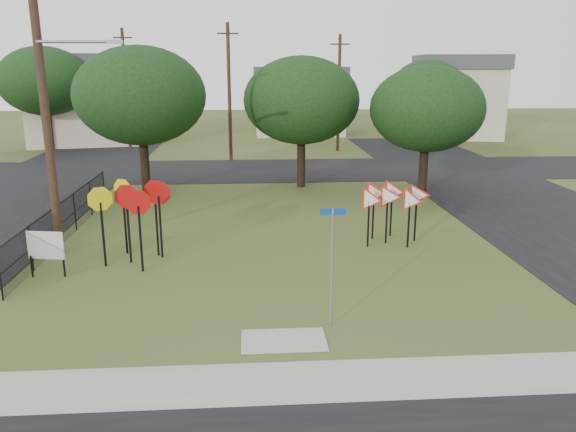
% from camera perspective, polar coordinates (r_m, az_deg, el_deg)
% --- Properties ---
extents(ground, '(140.00, 140.00, 0.00)m').
position_cam_1_polar(ground, '(15.70, -0.98, -8.53)').
color(ground, '#39481B').
extents(sidewalk, '(30.00, 1.60, 0.02)m').
position_cam_1_polar(sidewalk, '(11.97, 0.12, -16.53)').
color(sidewalk, gray).
rests_on(sidewalk, ground).
extents(planting_strip, '(30.00, 0.80, 0.02)m').
position_cam_1_polar(planting_strip, '(10.97, 0.59, -19.81)').
color(planting_strip, '#39481B').
rests_on(planting_strip, ground).
extents(street_right, '(8.00, 50.00, 0.02)m').
position_cam_1_polar(street_right, '(28.20, 23.00, 0.97)').
color(street_right, black).
rests_on(street_right, ground).
extents(street_far, '(60.00, 8.00, 0.02)m').
position_cam_1_polar(street_far, '(34.95, -2.70, 4.68)').
color(street_far, black).
rests_on(street_far, ground).
extents(curb_pad, '(2.00, 1.20, 0.02)m').
position_cam_1_polar(curb_pad, '(13.53, -0.43, -12.55)').
color(curb_pad, gray).
rests_on(curb_pad, ground).
extents(street_name_sign, '(0.62, 0.06, 3.02)m').
position_cam_1_polar(street_name_sign, '(13.64, 4.49, -4.47)').
color(street_name_sign, gray).
rests_on(street_name_sign, ground).
extents(stop_sign_cluster, '(2.48, 2.07, 2.63)m').
position_cam_1_polar(stop_sign_cluster, '(18.84, -15.35, 1.18)').
color(stop_sign_cluster, black).
rests_on(stop_sign_cluster, ground).
extents(yield_sign_cluster, '(2.75, 2.01, 2.22)m').
position_cam_1_polar(yield_sign_cluster, '(20.58, 10.48, 1.75)').
color(yield_sign_cluster, black).
rests_on(yield_sign_cluster, ground).
extents(info_board, '(1.15, 0.24, 1.45)m').
position_cam_1_polar(info_board, '(18.54, -23.40, -2.90)').
color(info_board, black).
rests_on(info_board, ground).
extents(utility_pole_main, '(3.55, 0.33, 10.00)m').
position_cam_1_polar(utility_pole_main, '(19.99, -23.38, 10.78)').
color(utility_pole_main, '#3C2A1B').
rests_on(utility_pole_main, ground).
extents(far_pole_a, '(1.40, 0.24, 9.00)m').
position_cam_1_polar(far_pole_a, '(38.43, -5.98, 12.44)').
color(far_pole_a, '#3C2A1B').
rests_on(far_pole_a, ground).
extents(far_pole_b, '(1.40, 0.24, 8.50)m').
position_cam_1_polar(far_pole_b, '(42.95, 5.19, 12.39)').
color(far_pole_b, '#3C2A1B').
rests_on(far_pole_b, ground).
extents(far_pole_c, '(1.40, 0.24, 9.00)m').
position_cam_1_polar(far_pole_c, '(45.36, -16.12, 12.33)').
color(far_pole_c, '#3C2A1B').
rests_on(far_pole_c, ground).
extents(fence_run, '(0.05, 11.55, 1.50)m').
position_cam_1_polar(fence_run, '(22.42, -21.67, -0.24)').
color(fence_run, black).
rests_on(fence_run, ground).
extents(house_left, '(10.58, 8.88, 7.20)m').
position_cam_1_polar(house_left, '(50.23, -19.65, 11.17)').
color(house_left, beige).
rests_on(house_left, ground).
extents(house_mid, '(8.40, 8.40, 6.20)m').
position_cam_1_polar(house_mid, '(54.67, 1.04, 11.74)').
color(house_mid, beige).
rests_on(house_mid, ground).
extents(house_right, '(8.30, 8.30, 7.20)m').
position_cam_1_polar(house_right, '(53.80, 16.78, 11.60)').
color(house_right, beige).
rests_on(house_right, ground).
extents(tree_near_left, '(6.40, 6.40, 7.27)m').
position_cam_1_polar(tree_near_left, '(28.89, -14.77, 11.73)').
color(tree_near_left, black).
rests_on(tree_near_left, ground).
extents(tree_near_mid, '(6.00, 6.00, 6.80)m').
position_cam_1_polar(tree_near_mid, '(29.55, 1.38, 11.65)').
color(tree_near_mid, black).
rests_on(tree_near_mid, ground).
extents(tree_near_right, '(5.60, 5.60, 6.33)m').
position_cam_1_polar(tree_near_right, '(28.80, 13.94, 10.51)').
color(tree_near_right, black).
rests_on(tree_near_right, ground).
extents(tree_far_left, '(6.80, 6.80, 7.73)m').
position_cam_1_polar(tree_far_left, '(46.94, -23.52, 12.47)').
color(tree_far_left, black).
rests_on(tree_far_left, ground).
extents(tree_far_right, '(6.00, 6.00, 6.80)m').
position_cam_1_polar(tree_far_right, '(48.69, 14.00, 12.54)').
color(tree_far_right, black).
rests_on(tree_far_right, ground).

